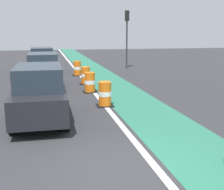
{
  "coord_description": "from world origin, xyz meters",
  "views": [
    {
      "loc": [
        -1.58,
        -6.38,
        3.21
      ],
      "look_at": [
        0.58,
        3.27,
        1.1
      ],
      "focal_mm": 47.15,
      "sensor_mm": 36.0,
      "label": 1
    }
  ],
  "objects_px": {
    "parked_suv_nearest": "(40,93)",
    "traffic_barrel_front": "(105,94)",
    "parked_suv_third": "(42,60)",
    "traffic_barrel_back": "(86,76)",
    "traffic_barrel_far": "(77,69)",
    "parked_suv_second": "(43,70)",
    "traffic_barrel_mid": "(90,83)",
    "traffic_light_corner": "(127,29)"
  },
  "relations": [
    {
      "from": "parked_suv_nearest",
      "to": "traffic_barrel_front",
      "type": "height_order",
      "value": "parked_suv_nearest"
    },
    {
      "from": "parked_suv_third",
      "to": "traffic_barrel_back",
      "type": "relative_size",
      "value": 4.29
    },
    {
      "from": "parked_suv_nearest",
      "to": "traffic_barrel_far",
      "type": "height_order",
      "value": "parked_suv_nearest"
    },
    {
      "from": "traffic_barrel_front",
      "to": "traffic_barrel_far",
      "type": "bearing_deg",
      "value": 91.15
    },
    {
      "from": "traffic_barrel_back",
      "to": "parked_suv_second",
      "type": "bearing_deg",
      "value": -162.82
    },
    {
      "from": "traffic_barrel_front",
      "to": "traffic_barrel_mid",
      "type": "distance_m",
      "value": 3.2
    },
    {
      "from": "parked_suv_nearest",
      "to": "traffic_barrel_mid",
      "type": "height_order",
      "value": "parked_suv_nearest"
    },
    {
      "from": "traffic_barrel_back",
      "to": "traffic_barrel_far",
      "type": "xyz_separation_m",
      "value": [
        -0.12,
        3.88,
        0.0
      ]
    },
    {
      "from": "traffic_barrel_front",
      "to": "traffic_barrel_back",
      "type": "distance_m",
      "value": 5.83
    },
    {
      "from": "parked_suv_second",
      "to": "traffic_barrel_back",
      "type": "relative_size",
      "value": 4.22
    },
    {
      "from": "parked_suv_second",
      "to": "traffic_light_corner",
      "type": "height_order",
      "value": "traffic_light_corner"
    },
    {
      "from": "traffic_light_corner",
      "to": "parked_suv_nearest",
      "type": "bearing_deg",
      "value": -116.36
    },
    {
      "from": "traffic_barrel_back",
      "to": "traffic_light_corner",
      "type": "xyz_separation_m",
      "value": [
        4.8,
        7.67,
        2.97
      ]
    },
    {
      "from": "parked_suv_third",
      "to": "traffic_barrel_far",
      "type": "xyz_separation_m",
      "value": [
        2.61,
        -1.81,
        -0.5
      ]
    },
    {
      "from": "traffic_barrel_back",
      "to": "traffic_light_corner",
      "type": "relative_size",
      "value": 0.21
    },
    {
      "from": "parked_suv_nearest",
      "to": "parked_suv_third",
      "type": "height_order",
      "value": "same"
    },
    {
      "from": "parked_suv_third",
      "to": "traffic_barrel_mid",
      "type": "distance_m",
      "value": 8.74
    },
    {
      "from": "parked_suv_nearest",
      "to": "traffic_barrel_mid",
      "type": "distance_m",
      "value": 5.44
    },
    {
      "from": "traffic_barrel_mid",
      "to": "traffic_barrel_far",
      "type": "xyz_separation_m",
      "value": [
        0.01,
        6.52,
        0.0
      ]
    },
    {
      "from": "traffic_barrel_far",
      "to": "traffic_barrel_mid",
      "type": "bearing_deg",
      "value": -90.05
    },
    {
      "from": "parked_suv_second",
      "to": "traffic_barrel_back",
      "type": "height_order",
      "value": "parked_suv_second"
    },
    {
      "from": "parked_suv_nearest",
      "to": "traffic_barrel_mid",
      "type": "xyz_separation_m",
      "value": [
        2.56,
        4.78,
        -0.5
      ]
    },
    {
      "from": "parked_suv_third",
      "to": "traffic_barrel_front",
      "type": "distance_m",
      "value": 11.87
    },
    {
      "from": "parked_suv_second",
      "to": "traffic_barrel_far",
      "type": "bearing_deg",
      "value": 62.21
    },
    {
      "from": "parked_suv_third",
      "to": "traffic_light_corner",
      "type": "distance_m",
      "value": 8.16
    },
    {
      "from": "traffic_barrel_back",
      "to": "traffic_barrel_front",
      "type": "bearing_deg",
      "value": -89.23
    },
    {
      "from": "parked_suv_nearest",
      "to": "traffic_barrel_front",
      "type": "bearing_deg",
      "value": 29.91
    },
    {
      "from": "parked_suv_second",
      "to": "traffic_barrel_front",
      "type": "distance_m",
      "value": 5.71
    },
    {
      "from": "parked_suv_nearest",
      "to": "traffic_barrel_back",
      "type": "bearing_deg",
      "value": 70.12
    },
    {
      "from": "traffic_barrel_front",
      "to": "traffic_barrel_mid",
      "type": "xyz_separation_m",
      "value": [
        -0.2,
        3.19,
        0.0
      ]
    },
    {
      "from": "parked_suv_third",
      "to": "parked_suv_nearest",
      "type": "bearing_deg",
      "value": -89.8
    },
    {
      "from": "traffic_barrel_far",
      "to": "traffic_light_corner",
      "type": "relative_size",
      "value": 0.21
    },
    {
      "from": "parked_suv_nearest",
      "to": "parked_suv_third",
      "type": "bearing_deg",
      "value": 90.2
    },
    {
      "from": "parked_suv_third",
      "to": "traffic_barrel_mid",
      "type": "xyz_separation_m",
      "value": [
        2.6,
        -8.33,
        -0.5
      ]
    },
    {
      "from": "traffic_barrel_mid",
      "to": "parked_suv_third",
      "type": "bearing_deg",
      "value": 107.36
    },
    {
      "from": "traffic_barrel_far",
      "to": "parked_suv_second",
      "type": "bearing_deg",
      "value": -117.79
    },
    {
      "from": "traffic_barrel_front",
      "to": "traffic_light_corner",
      "type": "relative_size",
      "value": 0.21
    },
    {
      "from": "parked_suv_third",
      "to": "traffic_barrel_front",
      "type": "xyz_separation_m",
      "value": [
        2.81,
        -11.52,
        -0.5
      ]
    },
    {
      "from": "traffic_barrel_front",
      "to": "traffic_barrel_back",
      "type": "bearing_deg",
      "value": 90.77
    },
    {
      "from": "parked_suv_second",
      "to": "traffic_light_corner",
      "type": "relative_size",
      "value": 0.9
    },
    {
      "from": "parked_suv_nearest",
      "to": "parked_suv_second",
      "type": "xyz_separation_m",
      "value": [
        0.1,
        6.62,
        0.0
      ]
    },
    {
      "from": "parked_suv_third",
      "to": "traffic_barrel_front",
      "type": "bearing_deg",
      "value": -76.31
    }
  ]
}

